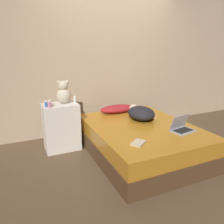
{
  "coord_description": "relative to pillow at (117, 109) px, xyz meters",
  "views": [
    {
      "loc": [
        -1.61,
        -2.55,
        1.53
      ],
      "look_at": [
        -0.36,
        0.23,
        0.63
      ],
      "focal_mm": 35.0,
      "sensor_mm": 36.0,
      "label": 1
    }
  ],
  "objects": [
    {
      "name": "ground_plane",
      "position": [
        0.04,
        -0.73,
        -0.51
      ],
      "size": [
        12.0,
        12.0,
        0.0
      ],
      "primitive_type": "plane",
      "color": "brown"
    },
    {
      "name": "pillow",
      "position": [
        0.0,
        0.0,
        0.0
      ],
      "size": [
        0.62,
        0.29,
        0.13
      ],
      "color": "maroon",
      "rests_on": "bed"
    },
    {
      "name": "bed",
      "position": [
        0.04,
        -0.73,
        -0.29
      ],
      "size": [
        1.42,
        1.86,
        0.45
      ],
      "color": "#4C331E",
      "rests_on": "ground_plane"
    },
    {
      "name": "bottle_clear",
      "position": [
        -1.15,
        -0.13,
        0.25
      ],
      "size": [
        0.04,
        0.04,
        0.09
      ],
      "color": "silver",
      "rests_on": "nightstand"
    },
    {
      "name": "laptop",
      "position": [
        0.42,
        -1.15,
        -0.02
      ],
      "size": [
        0.35,
        0.26,
        0.22
      ],
      "rotation": [
        0.0,
        0.0,
        0.17
      ],
      "color": "#9E9EA3",
      "rests_on": "bed"
    },
    {
      "name": "teddy_bear",
      "position": [
        -0.92,
        -0.05,
        0.36
      ],
      "size": [
        0.22,
        0.22,
        0.34
      ],
      "color": "beige",
      "rests_on": "nightstand"
    },
    {
      "name": "nightstand",
      "position": [
        -0.99,
        -0.09,
        -0.15
      ],
      "size": [
        0.52,
        0.37,
        0.72
      ],
      "color": "silver",
      "rests_on": "ground_plane"
    },
    {
      "name": "book",
      "position": [
        -0.33,
        -1.27,
        -0.05
      ],
      "size": [
        0.22,
        0.21,
        0.02
      ],
      "rotation": [
        0.0,
        0.0,
        0.6
      ],
      "color": "#C6B793",
      "rests_on": "bed"
    },
    {
      "name": "bottle_pink",
      "position": [
        -1.16,
        -0.23,
        0.26
      ],
      "size": [
        0.04,
        0.04,
        0.11
      ],
      "color": "pink",
      "rests_on": "nightstand"
    },
    {
      "name": "person_lying",
      "position": [
        0.19,
        -0.46,
        0.03
      ],
      "size": [
        0.47,
        0.69,
        0.2
      ],
      "rotation": [
        0.0,
        0.0,
        -0.15
      ],
      "color": "black",
      "rests_on": "bed"
    },
    {
      "name": "wall_back",
      "position": [
        0.04,
        0.48,
        0.79
      ],
      "size": [
        8.0,
        0.06,
        2.6
      ],
      "color": "tan",
      "rests_on": "ground_plane"
    },
    {
      "name": "bottle_blue",
      "position": [
        -1.2,
        -0.17,
        0.25
      ],
      "size": [
        0.04,
        0.04,
        0.1
      ],
      "color": "#3866B2",
      "rests_on": "nightstand"
    },
    {
      "name": "bottle_white",
      "position": [
        -0.76,
        -0.09,
        0.26
      ],
      "size": [
        0.04,
        0.04,
        0.11
      ],
      "color": "white",
      "rests_on": "nightstand"
    }
  ]
}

